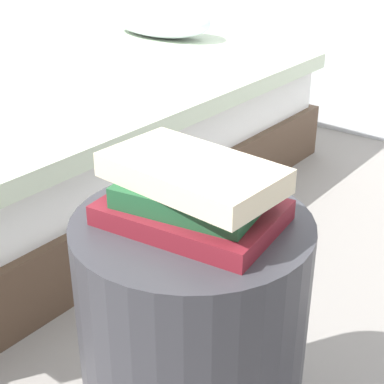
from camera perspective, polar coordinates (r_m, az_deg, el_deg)
bed at (r=2.43m, az=-15.37°, el=5.94°), size 1.57×2.03×0.62m
side_table at (r=1.17m, az=-0.00°, el=-14.84°), size 0.42×0.42×0.56m
book_maroon at (r=0.99m, az=-0.01°, el=-2.05°), size 0.31×0.23×0.03m
book_forest at (r=0.98m, az=0.33°, el=-0.09°), size 0.26×0.21×0.04m
book_cream at (r=0.97m, az=-0.00°, el=1.96°), size 0.30×0.18×0.04m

